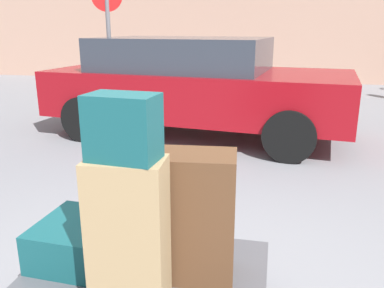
% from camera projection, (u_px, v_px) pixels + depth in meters
% --- Properties ---
extents(luggage_cart, '(1.25, 0.86, 0.34)m').
position_uv_depth(luggage_cart, '(146.00, 283.00, 2.11)').
color(luggage_cart, '#4C4C51').
rests_on(luggage_cart, ground_plane).
extents(suitcase_tan_stacked_top, '(0.35, 0.23, 0.71)m').
position_uv_depth(suitcase_tan_stacked_top, '(129.00, 236.00, 1.75)').
color(suitcase_tan_stacked_top, '#9E7F56').
rests_on(suitcase_tan_stacked_top, luggage_cart).
extents(suitcase_brown_rear_right, '(0.40, 0.30, 0.65)m').
position_uv_depth(suitcase_brown_rear_right, '(196.00, 216.00, 1.98)').
color(suitcase_brown_rear_right, '#51331E').
rests_on(suitcase_brown_rear_right, luggage_cart).
extents(suitcase_teal_center, '(0.64, 0.50, 0.22)m').
position_uv_depth(suitcase_teal_center, '(96.00, 242.00, 2.16)').
color(suitcase_teal_center, '#144C51').
rests_on(suitcase_teal_center, luggage_cart).
extents(duffel_bag_teal_topmost_pile, '(0.30, 0.20, 0.27)m').
position_uv_depth(duffel_bag_teal_topmost_pile, '(123.00, 127.00, 1.61)').
color(duffel_bag_teal_topmost_pile, '#144C51').
rests_on(duffel_bag_teal_topmost_pile, suitcase_tan_stacked_top).
extents(parked_car, '(4.49, 2.34, 1.42)m').
position_uv_depth(parked_car, '(195.00, 84.00, 5.86)').
color(parked_car, maroon).
rests_on(parked_car, ground_plane).
extents(bollard_kerb_near, '(0.24, 0.24, 0.63)m').
position_uv_depth(bollard_kerb_near, '(339.00, 84.00, 9.11)').
color(bollard_kerb_near, '#72665B').
rests_on(bollard_kerb_near, ground_plane).
extents(no_parking_sign, '(0.49, 0.14, 2.30)m').
position_uv_depth(no_parking_sign, '(109.00, 36.00, 6.49)').
color(no_parking_sign, slate).
rests_on(no_parking_sign, ground_plane).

